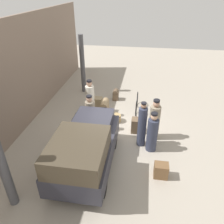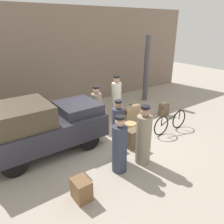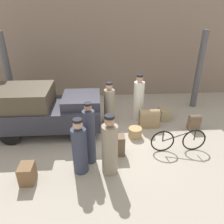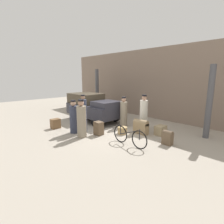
{
  "view_description": "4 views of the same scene",
  "coord_description": "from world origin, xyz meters",
  "px_view_note": "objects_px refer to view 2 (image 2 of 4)",
  "views": [
    {
      "loc": [
        -7.46,
        -1.0,
        5.51
      ],
      "look_at": [
        0.2,
        0.2,
        0.95
      ],
      "focal_mm": 35.0,
      "sensor_mm": 36.0,
      "label": 1
    },
    {
      "loc": [
        -3.86,
        -5.36,
        3.77
      ],
      "look_at": [
        0.2,
        0.2,
        0.95
      ],
      "focal_mm": 35.0,
      "sensor_mm": 36.0,
      "label": 2
    },
    {
      "loc": [
        -0.23,
        -6.2,
        4.18
      ],
      "look_at": [
        0.2,
        0.2,
        0.95
      ],
      "focal_mm": 35.0,
      "sensor_mm": 36.0,
      "label": 3
    },
    {
      "loc": [
        6.5,
        -5.84,
        2.74
      ],
      "look_at": [
        0.2,
        0.2,
        0.95
      ],
      "focal_mm": 28.0,
      "sensor_mm": 36.0,
      "label": 4
    }
  ],
  "objects_px": {
    "truck": "(39,125)",
    "trunk_umber_medium": "(81,189)",
    "suitcase_small_leather": "(136,109)",
    "trunk_barrel_dark": "(132,113)",
    "porter_lifting_near_truck": "(97,110)",
    "porter_carrying_trunk": "(144,138)",
    "conductor_in_dark_uniform": "(118,134)",
    "suitcase_tan_flat": "(164,108)",
    "bicycle": "(170,122)",
    "wicker_basket": "(130,127)",
    "porter_with_bicycle": "(116,100)",
    "porter_standing_middle": "(120,147)",
    "trunk_large_brown": "(133,139)"
  },
  "relations": [
    {
      "from": "wicker_basket",
      "to": "trunk_large_brown",
      "type": "height_order",
      "value": "trunk_large_brown"
    },
    {
      "from": "truck",
      "to": "trunk_umber_medium",
      "type": "bearing_deg",
      "value": -89.43
    },
    {
      "from": "bicycle",
      "to": "suitcase_tan_flat",
      "type": "relative_size",
      "value": 2.95
    },
    {
      "from": "wicker_basket",
      "to": "trunk_barrel_dark",
      "type": "xyz_separation_m",
      "value": [
        0.62,
        0.64,
        0.21
      ]
    },
    {
      "from": "porter_standing_middle",
      "to": "bicycle",
      "type": "bearing_deg",
      "value": 13.72
    },
    {
      "from": "suitcase_tan_flat",
      "to": "trunk_barrel_dark",
      "type": "bearing_deg",
      "value": 168.79
    },
    {
      "from": "conductor_in_dark_uniform",
      "to": "porter_with_bicycle",
      "type": "height_order",
      "value": "conductor_in_dark_uniform"
    },
    {
      "from": "conductor_in_dark_uniform",
      "to": "suitcase_tan_flat",
      "type": "distance_m",
      "value": 4.05
    },
    {
      "from": "suitcase_small_leather",
      "to": "trunk_umber_medium",
      "type": "height_order",
      "value": "trunk_umber_medium"
    },
    {
      "from": "truck",
      "to": "trunk_umber_medium",
      "type": "xyz_separation_m",
      "value": [
        0.03,
        -2.51,
        -0.65
      ]
    },
    {
      "from": "porter_with_bicycle",
      "to": "suitcase_tan_flat",
      "type": "bearing_deg",
      "value": -26.24
    },
    {
      "from": "trunk_large_brown",
      "to": "suitcase_tan_flat",
      "type": "relative_size",
      "value": 1.08
    },
    {
      "from": "porter_lifting_near_truck",
      "to": "conductor_in_dark_uniform",
      "type": "distance_m",
      "value": 2.3
    },
    {
      "from": "wicker_basket",
      "to": "suitcase_small_leather",
      "type": "xyz_separation_m",
      "value": [
        1.36,
        1.19,
        0.06
      ]
    },
    {
      "from": "porter_carrying_trunk",
      "to": "porter_with_bicycle",
      "type": "bearing_deg",
      "value": 66.58
    },
    {
      "from": "wicker_basket",
      "to": "porter_carrying_trunk",
      "type": "relative_size",
      "value": 0.26
    },
    {
      "from": "bicycle",
      "to": "porter_lifting_near_truck",
      "type": "distance_m",
      "value": 2.78
    },
    {
      "from": "trunk_large_brown",
      "to": "bicycle",
      "type": "bearing_deg",
      "value": 1.49
    },
    {
      "from": "conductor_in_dark_uniform",
      "to": "porter_carrying_trunk",
      "type": "bearing_deg",
      "value": -41.31
    },
    {
      "from": "porter_with_bicycle",
      "to": "conductor_in_dark_uniform",
      "type": "bearing_deg",
      "value": -126.38
    },
    {
      "from": "porter_lifting_near_truck",
      "to": "porter_carrying_trunk",
      "type": "distance_m",
      "value": 2.67
    },
    {
      "from": "porter_lifting_near_truck",
      "to": "trunk_umber_medium",
      "type": "distance_m",
      "value": 3.72
    },
    {
      "from": "porter_standing_middle",
      "to": "trunk_umber_medium",
      "type": "bearing_deg",
      "value": -166.52
    },
    {
      "from": "porter_carrying_trunk",
      "to": "trunk_umber_medium",
      "type": "xyz_separation_m",
      "value": [
        -2.14,
        -0.24,
        -0.53
      ]
    },
    {
      "from": "suitcase_tan_flat",
      "to": "porter_lifting_near_truck",
      "type": "bearing_deg",
      "value": 167.69
    },
    {
      "from": "porter_with_bicycle",
      "to": "porter_standing_middle",
      "type": "xyz_separation_m",
      "value": [
        -2.07,
        -2.86,
        -0.11
      ]
    },
    {
      "from": "truck",
      "to": "trunk_barrel_dark",
      "type": "height_order",
      "value": "truck"
    },
    {
      "from": "truck",
      "to": "porter_standing_middle",
      "type": "bearing_deg",
      "value": -57.91
    },
    {
      "from": "wicker_basket",
      "to": "porter_carrying_trunk",
      "type": "bearing_deg",
      "value": -119.93
    },
    {
      "from": "bicycle",
      "to": "trunk_barrel_dark",
      "type": "bearing_deg",
      "value": 110.75
    },
    {
      "from": "porter_with_bicycle",
      "to": "trunk_large_brown",
      "type": "relative_size",
      "value": 2.89
    },
    {
      "from": "trunk_umber_medium",
      "to": "porter_with_bicycle",
      "type": "bearing_deg",
      "value": 43.0
    },
    {
      "from": "suitcase_small_leather",
      "to": "trunk_umber_medium",
      "type": "distance_m",
      "value": 5.45
    },
    {
      "from": "truck",
      "to": "bicycle",
      "type": "height_order",
      "value": "truck"
    },
    {
      "from": "bicycle",
      "to": "trunk_barrel_dark",
      "type": "height_order",
      "value": "bicycle"
    },
    {
      "from": "porter_lifting_near_truck",
      "to": "porter_standing_middle",
      "type": "height_order",
      "value": "porter_lifting_near_truck"
    },
    {
      "from": "conductor_in_dark_uniform",
      "to": "porter_carrying_trunk",
      "type": "relative_size",
      "value": 1.07
    },
    {
      "from": "porter_standing_middle",
      "to": "trunk_umber_medium",
      "type": "distance_m",
      "value": 1.46
    },
    {
      "from": "wicker_basket",
      "to": "conductor_in_dark_uniform",
      "type": "relative_size",
      "value": 0.25
    },
    {
      "from": "bicycle",
      "to": "suitcase_small_leather",
      "type": "distance_m",
      "value": 2.08
    },
    {
      "from": "bicycle",
      "to": "trunk_large_brown",
      "type": "bearing_deg",
      "value": -178.51
    },
    {
      "from": "porter_standing_middle",
      "to": "conductor_in_dark_uniform",
      "type": "bearing_deg",
      "value": 57.6
    },
    {
      "from": "porter_carrying_trunk",
      "to": "trunk_barrel_dark",
      "type": "distance_m",
      "value": 2.84
    },
    {
      "from": "truck",
      "to": "trunk_umber_medium",
      "type": "height_order",
      "value": "truck"
    },
    {
      "from": "trunk_barrel_dark",
      "to": "trunk_umber_medium",
      "type": "height_order",
      "value": "trunk_barrel_dark"
    },
    {
      "from": "suitcase_small_leather",
      "to": "suitcase_tan_flat",
      "type": "distance_m",
      "value": 1.21
    },
    {
      "from": "wicker_basket",
      "to": "conductor_in_dark_uniform",
      "type": "distance_m",
      "value": 2.06
    },
    {
      "from": "porter_with_bicycle",
      "to": "suitcase_small_leather",
      "type": "xyz_separation_m",
      "value": [
        1.06,
        -0.07,
        -0.62
      ]
    },
    {
      "from": "wicker_basket",
      "to": "porter_with_bicycle",
      "type": "distance_m",
      "value": 1.46
    },
    {
      "from": "porter_lifting_near_truck",
      "to": "porter_with_bicycle",
      "type": "distance_m",
      "value": 1.17
    }
  ]
}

